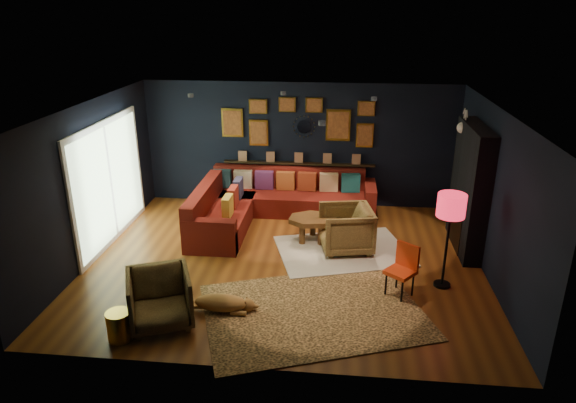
# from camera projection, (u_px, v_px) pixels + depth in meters

# --- Properties ---
(floor) EXTENTS (6.50, 6.50, 0.00)m
(floor) POSITION_uv_depth(u_px,v_px,m) (285.00, 261.00, 8.67)
(floor) COLOR brown
(floor) RESTS_ON ground
(room_walls) EXTENTS (6.50, 6.50, 6.50)m
(room_walls) POSITION_uv_depth(u_px,v_px,m) (285.00, 172.00, 8.09)
(room_walls) COLOR black
(room_walls) RESTS_ON ground
(sectional) EXTENTS (3.41, 2.69, 0.86)m
(sectional) POSITION_uv_depth(u_px,v_px,m) (264.00, 204.00, 10.29)
(sectional) COLOR maroon
(sectional) RESTS_ON ground
(ledge) EXTENTS (3.20, 0.12, 0.04)m
(ledge) POSITION_uv_depth(u_px,v_px,m) (299.00, 163.00, 10.82)
(ledge) COLOR black
(ledge) RESTS_ON room_walls
(gallery_wall) EXTENTS (3.15, 0.04, 1.02)m
(gallery_wall) POSITION_uv_depth(u_px,v_px,m) (299.00, 121.00, 10.54)
(gallery_wall) COLOR gold
(gallery_wall) RESTS_ON room_walls
(sunburst_mirror) EXTENTS (0.47, 0.16, 0.47)m
(sunburst_mirror) POSITION_uv_depth(u_px,v_px,m) (304.00, 127.00, 10.57)
(sunburst_mirror) COLOR silver
(sunburst_mirror) RESTS_ON room_walls
(fireplace) EXTENTS (0.31, 1.60, 2.20)m
(fireplace) POSITION_uv_depth(u_px,v_px,m) (469.00, 193.00, 8.84)
(fireplace) COLOR black
(fireplace) RESTS_ON ground
(deer_head) EXTENTS (0.50, 0.28, 0.45)m
(deer_head) POSITION_uv_depth(u_px,v_px,m) (473.00, 128.00, 8.92)
(deer_head) COLOR white
(deer_head) RESTS_ON fireplace
(sliding_door) EXTENTS (0.06, 2.80, 2.20)m
(sliding_door) POSITION_uv_depth(u_px,v_px,m) (109.00, 182.00, 9.14)
(sliding_door) COLOR white
(sliding_door) RESTS_ON ground
(ceiling_spots) EXTENTS (3.30, 2.50, 0.06)m
(ceiling_spots) POSITION_uv_depth(u_px,v_px,m) (290.00, 101.00, 8.49)
(ceiling_spots) COLOR black
(ceiling_spots) RESTS_ON room_walls
(shag_rug) EXTENTS (2.58, 2.18, 0.03)m
(shag_rug) POSITION_uv_depth(u_px,v_px,m) (343.00, 251.00, 9.00)
(shag_rug) COLOR beige
(shag_rug) RESTS_ON ground
(leopard_rug) EXTENTS (3.55, 3.03, 0.02)m
(leopard_rug) POSITION_uv_depth(u_px,v_px,m) (313.00, 311.00, 7.25)
(leopard_rug) COLOR tan
(leopard_rug) RESTS_ON ground
(coffee_table) EXTENTS (0.99, 0.80, 0.45)m
(coffee_table) POSITION_uv_depth(u_px,v_px,m) (312.00, 222.00, 9.26)
(coffee_table) COLOR brown
(coffee_table) RESTS_ON shag_rug
(pouf) EXTENTS (0.57, 0.57, 0.37)m
(pouf) POSITION_uv_depth(u_px,v_px,m) (223.00, 226.00, 9.51)
(pouf) COLOR maroon
(pouf) RESTS_ON shag_rug
(armchair_left) EXTENTS (1.04, 1.02, 0.84)m
(armchair_left) POSITION_uv_depth(u_px,v_px,m) (160.00, 296.00, 6.85)
(armchair_left) COLOR #B48B47
(armchair_left) RESTS_ON ground
(armchair_right) EXTENTS (0.95, 0.99, 0.88)m
(armchair_right) POSITION_uv_depth(u_px,v_px,m) (346.00, 227.00, 8.92)
(armchair_right) COLOR #B48B47
(armchair_right) RESTS_ON ground
(gold_stool) EXTENTS (0.32, 0.32, 0.40)m
(gold_stool) POSITION_uv_depth(u_px,v_px,m) (119.00, 326.00, 6.60)
(gold_stool) COLOR gold
(gold_stool) RESTS_ON ground
(orange_chair) EXTENTS (0.53, 0.53, 0.80)m
(orange_chair) POSITION_uv_depth(u_px,v_px,m) (403.00, 266.00, 7.54)
(orange_chair) COLOR black
(orange_chair) RESTS_ON ground
(floor_lamp) EXTENTS (0.42, 0.42, 1.51)m
(floor_lamp) POSITION_uv_depth(u_px,v_px,m) (451.00, 210.00, 7.47)
(floor_lamp) COLOR black
(floor_lamp) RESTS_ON ground
(dog) EXTENTS (1.02, 0.51, 0.32)m
(dog) POSITION_uv_depth(u_px,v_px,m) (221.00, 300.00, 7.21)
(dog) COLOR #9E6A38
(dog) RESTS_ON leopard_rug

